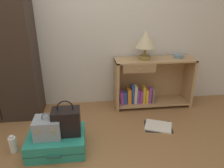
# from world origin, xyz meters

# --- Properties ---
(back_wall) EXTENTS (6.40, 0.10, 2.60)m
(back_wall) POSITION_xyz_m (0.00, 1.50, 1.30)
(back_wall) COLOR beige
(back_wall) RESTS_ON ground_plane
(bookshelf) EXTENTS (1.15, 0.36, 0.74)m
(bookshelf) POSITION_xyz_m (0.93, 1.26, 0.35)
(bookshelf) COLOR tan
(bookshelf) RESTS_ON ground_plane
(table_lamp) EXTENTS (0.27, 0.27, 0.41)m
(table_lamp) POSITION_xyz_m (0.83, 1.25, 1.01)
(table_lamp) COLOR olive
(table_lamp) RESTS_ON bookshelf
(bowl) EXTENTS (0.14, 0.14, 0.05)m
(bowl) POSITION_xyz_m (1.34, 1.28, 0.76)
(bowl) COLOR slate
(bowl) RESTS_ON bookshelf
(suitcase_large) EXTENTS (0.62, 0.48, 0.20)m
(suitcase_large) POSITION_xyz_m (-0.36, 0.35, 0.10)
(suitcase_large) COLOR teal
(suitcase_large) RESTS_ON ground_plane
(train_case) EXTENTS (0.27, 0.24, 0.28)m
(train_case) POSITION_xyz_m (-0.43, 0.33, 0.31)
(train_case) COLOR #8E99A3
(train_case) RESTS_ON suitcase_large
(handbag) EXTENTS (0.29, 0.20, 0.40)m
(handbag) POSITION_xyz_m (-0.23, 0.36, 0.35)
(handbag) COLOR black
(handbag) RESTS_ON suitcase_large
(bottle) EXTENTS (0.08, 0.08, 0.20)m
(bottle) POSITION_xyz_m (-0.83, 0.37, 0.09)
(bottle) COLOR white
(bottle) RESTS_ON ground_plane
(open_book_on_floor) EXTENTS (0.41, 0.36, 0.02)m
(open_book_on_floor) POSITION_xyz_m (0.90, 0.64, 0.01)
(open_book_on_floor) COLOR white
(open_book_on_floor) RESTS_ON ground_plane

